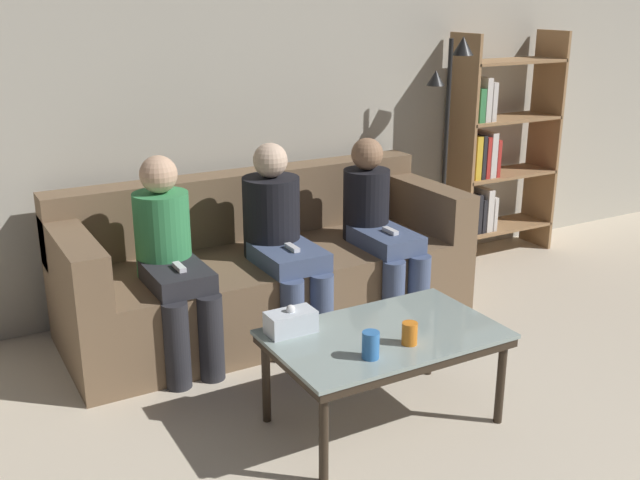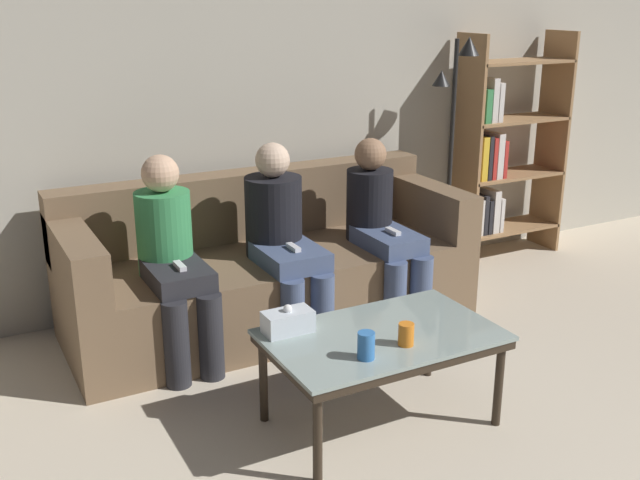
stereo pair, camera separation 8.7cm
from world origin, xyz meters
The scene contains 11 objects.
wall_back centered at (0.00, 4.11, 1.30)m, with size 12.00×0.06×2.60m.
couch centered at (0.00, 3.58, 0.32)m, with size 2.37×0.90×0.87m.
coffee_table centered at (-0.01, 2.30, 0.41)m, with size 1.03×0.63×0.45m.
cup_near_left centered at (-0.20, 2.13, 0.51)m, with size 0.07×0.07×0.12m.
cup_near_right centered at (0.01, 2.15, 0.50)m, with size 0.07×0.07×0.10m.
tissue_box centered at (-0.38, 2.51, 0.50)m, with size 0.22×0.12×0.13m.
bookshelf centered at (1.98, 3.88, 0.77)m, with size 0.84×0.32×1.63m.
standing_lamp centered at (1.45, 3.73, 0.99)m, with size 0.31×0.26×1.62m.
seated_person_left_end centered at (-0.64, 3.36, 0.59)m, with size 0.31×0.62×1.10m.
seated_person_mid_left centered at (0.00, 3.36, 0.60)m, with size 0.32×0.65×1.11m.
seated_person_mid_right centered at (0.64, 3.34, 0.57)m, with size 0.31×0.65×1.08m.
Camera 1 is at (-1.75, -0.20, 1.89)m, focal length 42.00 mm.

